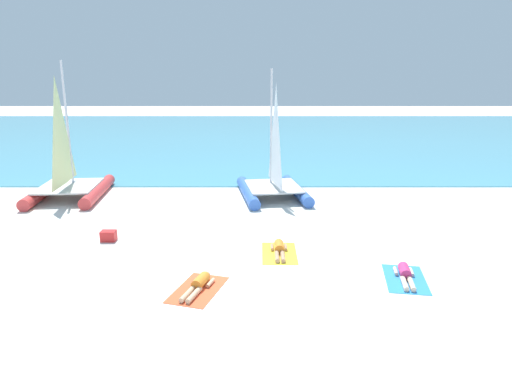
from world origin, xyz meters
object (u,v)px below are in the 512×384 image
(sailboat_red, at_px, (71,178))
(sunbather_right, at_px, (407,274))
(towel_middle, at_px, (281,253))
(sunbather_middle, at_px, (281,249))
(sailboat_blue, at_px, (275,179))
(sunbather_left, at_px, (201,284))
(towel_left, at_px, (200,289))
(towel_right, at_px, (407,279))
(cooler_box, at_px, (111,236))

(sailboat_red, relative_size, sunbather_right, 3.94)
(towel_middle, relative_size, sunbather_middle, 1.22)
(sailboat_blue, bearing_deg, sailboat_red, 171.79)
(sailboat_red, height_order, sunbather_left, sailboat_red)
(towel_left, height_order, towel_right, same)
(sailboat_blue, relative_size, sunbather_left, 3.77)
(sunbather_middle, height_order, sunbather_right, same)
(sunbather_left, relative_size, towel_middle, 0.81)
(sailboat_blue, relative_size, towel_left, 3.06)
(towel_middle, bearing_deg, towel_left, -131.81)
(sailboat_blue, relative_size, towel_right, 3.06)
(sailboat_blue, distance_m, sunbather_left, 9.74)
(sunbather_middle, bearing_deg, towel_middle, -90.00)
(sailboat_blue, xyz_separation_m, sailboat_red, (-9.39, -0.09, 0.05))
(sunbather_middle, bearing_deg, sunbather_left, -130.99)
(sunbather_right, bearing_deg, towel_right, -90.00)
(towel_right, bearing_deg, towel_left, -173.45)
(towel_left, height_order, towel_middle, same)
(towel_middle, distance_m, sunbather_middle, 0.14)
(towel_right, bearing_deg, sailboat_red, 145.63)
(towel_right, relative_size, cooler_box, 3.80)
(towel_middle, xyz_separation_m, towel_right, (3.44, -1.91, 0.00))
(sailboat_blue, xyz_separation_m, sunbather_right, (3.40, -8.77, -0.73))
(cooler_box, bearing_deg, towel_middle, -11.16)
(towel_left, bearing_deg, towel_middle, 48.19)
(sailboat_red, bearing_deg, sunbather_right, -38.93)
(sailboat_blue, xyz_separation_m, sunbather_left, (-2.32, -9.43, -0.73))
(sunbather_middle, bearing_deg, sailboat_blue, 90.19)
(sunbather_left, xyz_separation_m, sunbather_middle, (2.28, 2.57, 0.00))
(sailboat_blue, height_order, sunbather_left, sailboat_blue)
(sailboat_red, xyz_separation_m, towel_right, (12.79, -8.74, -0.91))
(towel_right, distance_m, cooler_box, 9.74)
(sunbather_left, relative_size, sunbather_right, 0.99)
(sunbather_left, distance_m, sunbather_middle, 3.43)
(sunbather_middle, bearing_deg, cooler_box, 170.02)
(towel_left, bearing_deg, sunbather_left, 73.29)
(towel_right, bearing_deg, sunbather_left, -174.07)
(sunbather_right, xyz_separation_m, cooler_box, (-9.26, 2.99, 0.05))
(cooler_box, bearing_deg, sunbather_left, -45.90)
(towel_left, distance_m, sunbather_left, 0.14)
(sailboat_red, distance_m, cooler_box, 6.74)
(sunbather_left, height_order, sunbather_right, same)
(sunbather_right, bearing_deg, towel_left, -163.65)
(sailboat_red, distance_m, towel_right, 15.52)
(sunbather_left, xyz_separation_m, towel_middle, (2.28, 2.50, -0.13))
(sunbather_right, bearing_deg, sailboat_blue, 120.36)
(towel_middle, bearing_deg, sailboat_red, 143.83)
(towel_right, relative_size, sunbather_right, 1.21)
(towel_left, bearing_deg, sunbather_middle, 48.91)
(towel_right, bearing_deg, sailboat_blue, 110.99)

